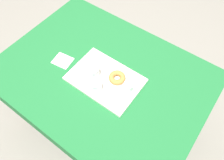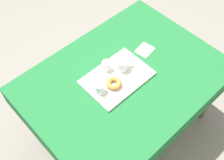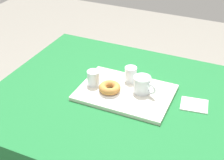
{
  "view_description": "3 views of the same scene",
  "coord_description": "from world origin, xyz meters",
  "px_view_note": "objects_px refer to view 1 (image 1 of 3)",
  "views": [
    {
      "loc": [
        -0.54,
        0.63,
        1.94
      ],
      "look_at": [
        -0.1,
        0.03,
        0.79
      ],
      "focal_mm": 34.99,
      "sensor_mm": 36.0,
      "label": 1
    },
    {
      "loc": [
        -0.87,
        -0.8,
        2.32
      ],
      "look_at": [
        -0.11,
        0.01,
        0.8
      ],
      "focal_mm": 45.09,
      "sensor_mm": 36.0,
      "label": 2
    },
    {
      "loc": [
        0.43,
        -1.2,
        1.68
      ],
      "look_at": [
        -0.12,
        0.03,
        0.8
      ],
      "focal_mm": 51.83,
      "sensor_mm": 36.0,
      "label": 3
    }
  ],
  "objects_px": {
    "serving_tray": "(105,79)",
    "water_glass_far": "(97,87)",
    "water_glass_near": "(128,88)",
    "sugar_donut_left": "(117,78)",
    "tea_mug_left": "(93,72)",
    "paper_napkin": "(63,61)",
    "donut_plate_left": "(117,79)",
    "dining_table": "(103,81)"
  },
  "relations": [
    {
      "from": "serving_tray",
      "to": "sugar_donut_left",
      "type": "bearing_deg",
      "value": -150.88
    },
    {
      "from": "serving_tray",
      "to": "tea_mug_left",
      "type": "height_order",
      "value": "tea_mug_left"
    },
    {
      "from": "serving_tray",
      "to": "water_glass_near",
      "type": "xyz_separation_m",
      "value": [
        -0.17,
        -0.01,
        0.04
      ]
    },
    {
      "from": "tea_mug_left",
      "to": "water_glass_far",
      "type": "height_order",
      "value": "tea_mug_left"
    },
    {
      "from": "water_glass_near",
      "to": "water_glass_far",
      "type": "bearing_deg",
      "value": 34.91
    },
    {
      "from": "tea_mug_left",
      "to": "sugar_donut_left",
      "type": "xyz_separation_m",
      "value": [
        -0.15,
        -0.06,
        -0.01
      ]
    },
    {
      "from": "donut_plate_left",
      "to": "water_glass_near",
      "type": "bearing_deg",
      "value": 166.2
    },
    {
      "from": "paper_napkin",
      "to": "donut_plate_left",
      "type": "bearing_deg",
      "value": -167.9
    },
    {
      "from": "serving_tray",
      "to": "paper_napkin",
      "type": "relative_size",
      "value": 3.65
    },
    {
      "from": "dining_table",
      "to": "water_glass_far",
      "type": "distance_m",
      "value": 0.2
    },
    {
      "from": "water_glass_far",
      "to": "paper_napkin",
      "type": "xyz_separation_m",
      "value": [
        0.35,
        -0.05,
        -0.05
      ]
    },
    {
      "from": "dining_table",
      "to": "tea_mug_left",
      "type": "relative_size",
      "value": 11.22
    },
    {
      "from": "tea_mug_left",
      "to": "paper_napkin",
      "type": "distance_m",
      "value": 0.26
    },
    {
      "from": "donut_plate_left",
      "to": "paper_napkin",
      "type": "relative_size",
      "value": 0.92
    },
    {
      "from": "paper_napkin",
      "to": "sugar_donut_left",
      "type": "bearing_deg",
      "value": -167.9
    },
    {
      "from": "serving_tray",
      "to": "sugar_donut_left",
      "type": "relative_size",
      "value": 4.26
    },
    {
      "from": "tea_mug_left",
      "to": "paper_napkin",
      "type": "height_order",
      "value": "tea_mug_left"
    },
    {
      "from": "water_glass_near",
      "to": "dining_table",
      "type": "bearing_deg",
      "value": -4.15
    },
    {
      "from": "water_glass_near",
      "to": "water_glass_far",
      "type": "distance_m",
      "value": 0.19
    },
    {
      "from": "tea_mug_left",
      "to": "donut_plate_left",
      "type": "xyz_separation_m",
      "value": [
        -0.15,
        -0.06,
        -0.04
      ]
    },
    {
      "from": "donut_plate_left",
      "to": "paper_napkin",
      "type": "height_order",
      "value": "donut_plate_left"
    },
    {
      "from": "serving_tray",
      "to": "donut_plate_left",
      "type": "distance_m",
      "value": 0.08
    },
    {
      "from": "water_glass_near",
      "to": "sugar_donut_left",
      "type": "xyz_separation_m",
      "value": [
        0.1,
        -0.03,
        -0.01
      ]
    },
    {
      "from": "dining_table",
      "to": "water_glass_near",
      "type": "relative_size",
      "value": 17.72
    },
    {
      "from": "dining_table",
      "to": "serving_tray",
      "type": "height_order",
      "value": "serving_tray"
    },
    {
      "from": "water_glass_far",
      "to": "sugar_donut_left",
      "type": "distance_m",
      "value": 0.15
    },
    {
      "from": "serving_tray",
      "to": "donut_plate_left",
      "type": "height_order",
      "value": "donut_plate_left"
    },
    {
      "from": "donut_plate_left",
      "to": "paper_napkin",
      "type": "bearing_deg",
      "value": 12.1
    },
    {
      "from": "water_glass_far",
      "to": "paper_napkin",
      "type": "bearing_deg",
      "value": -8.26
    },
    {
      "from": "donut_plate_left",
      "to": "paper_napkin",
      "type": "xyz_separation_m",
      "value": [
        0.4,
        0.09,
        -0.02
      ]
    },
    {
      "from": "dining_table",
      "to": "donut_plate_left",
      "type": "bearing_deg",
      "value": -175.22
    },
    {
      "from": "serving_tray",
      "to": "water_glass_far",
      "type": "relative_size",
      "value": 5.86
    },
    {
      "from": "water_glass_near",
      "to": "water_glass_far",
      "type": "height_order",
      "value": "same"
    },
    {
      "from": "serving_tray",
      "to": "donut_plate_left",
      "type": "xyz_separation_m",
      "value": [
        -0.07,
        -0.04,
        0.01
      ]
    },
    {
      "from": "serving_tray",
      "to": "tea_mug_left",
      "type": "xyz_separation_m",
      "value": [
        0.08,
        0.03,
        0.05
      ]
    },
    {
      "from": "dining_table",
      "to": "paper_napkin",
      "type": "height_order",
      "value": "paper_napkin"
    },
    {
      "from": "dining_table",
      "to": "paper_napkin",
      "type": "relative_size",
      "value": 11.04
    },
    {
      "from": "water_glass_near",
      "to": "donut_plate_left",
      "type": "height_order",
      "value": "water_glass_near"
    },
    {
      "from": "dining_table",
      "to": "tea_mug_left",
      "type": "distance_m",
      "value": 0.16
    },
    {
      "from": "donut_plate_left",
      "to": "paper_napkin",
      "type": "distance_m",
      "value": 0.41
    },
    {
      "from": "water_glass_far",
      "to": "donut_plate_left",
      "type": "distance_m",
      "value": 0.15
    },
    {
      "from": "water_glass_near",
      "to": "sugar_donut_left",
      "type": "height_order",
      "value": "water_glass_near"
    }
  ]
}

